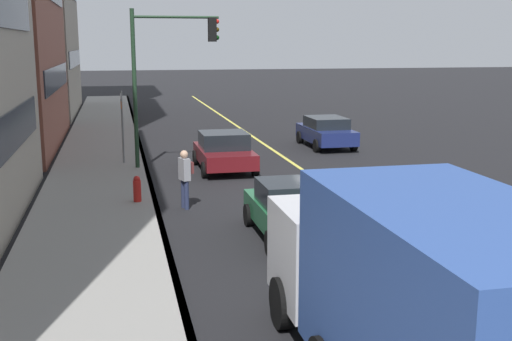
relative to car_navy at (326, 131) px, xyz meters
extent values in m
plane|color=black|center=(-9.14, 2.67, -0.75)|extent=(200.00, 200.00, 0.00)
cube|color=gray|center=(-9.14, 10.37, -0.67)|extent=(80.00, 3.63, 0.15)
cube|color=slate|center=(-9.14, 8.63, -0.67)|extent=(80.00, 0.16, 0.15)
cube|color=#D8CC4C|center=(-9.14, 2.67, -0.74)|extent=(80.00, 0.16, 0.01)
cube|color=#262D38|center=(3.43, 12.36, 2.50)|extent=(11.45, 0.06, 1.10)
cube|color=#262D38|center=(18.47, 12.36, 3.04)|extent=(11.78, 0.06, 1.10)
cube|color=navy|center=(0.00, 0.00, -0.13)|extent=(4.09, 1.80, 0.64)
cube|color=black|center=(-0.01, 0.00, 0.43)|extent=(2.15, 1.66, 0.49)
cylinder|color=black|center=(-1.35, -0.88, -0.45)|extent=(0.60, 0.22, 0.60)
cylinder|color=black|center=(-1.35, 0.88, -0.45)|extent=(0.60, 0.22, 0.60)
cylinder|color=black|center=(1.35, -0.88, -0.45)|extent=(0.60, 0.22, 0.60)
cylinder|color=black|center=(1.35, 0.88, -0.45)|extent=(0.60, 0.22, 0.60)
cube|color=#1E6038|center=(-13.42, 5.40, -0.16)|extent=(3.82, 1.82, 0.57)
cube|color=black|center=(-13.35, 5.40, 0.41)|extent=(1.59, 1.67, 0.57)
cylinder|color=black|center=(-12.16, 6.29, -0.45)|extent=(0.60, 0.22, 0.60)
cylinder|color=black|center=(-12.16, 4.51, -0.45)|extent=(0.60, 0.22, 0.60)
cylinder|color=black|center=(-14.68, 6.29, -0.45)|extent=(0.60, 0.22, 0.60)
cylinder|color=black|center=(-14.68, 4.51, -0.45)|extent=(0.60, 0.22, 0.60)
cube|color=#591116|center=(-4.47, 5.65, -0.17)|extent=(3.94, 1.93, 0.56)
cube|color=black|center=(-4.40, 5.65, 0.42)|extent=(1.82, 1.77, 0.62)
cylinder|color=black|center=(-3.17, 6.60, -0.45)|extent=(0.60, 0.22, 0.60)
cylinder|color=black|center=(-3.17, 4.71, -0.45)|extent=(0.60, 0.22, 0.60)
cylinder|color=black|center=(-5.78, 6.60, -0.45)|extent=(0.60, 0.22, 0.60)
cylinder|color=black|center=(-5.78, 4.71, -0.45)|extent=(0.60, 0.22, 0.60)
cube|color=silver|center=(-18.39, 5.86, 0.54)|extent=(1.91, 2.39, 1.68)
cube|color=#2D4C93|center=(-21.87, 5.86, 0.98)|extent=(4.75, 2.39, 2.56)
cylinder|color=black|center=(-18.39, 7.00, -0.30)|extent=(0.90, 0.28, 0.90)
cylinder|color=black|center=(-18.39, 4.71, -0.30)|extent=(0.90, 0.28, 0.90)
cylinder|color=#262D4C|center=(-10.09, 7.74, -0.31)|extent=(0.18, 0.18, 0.87)
cylinder|color=#262D4C|center=(-9.87, 7.81, -0.31)|extent=(0.18, 0.18, 0.87)
cube|color=gray|center=(-9.98, 7.78, 0.45)|extent=(0.46, 0.34, 0.65)
sphere|color=tan|center=(-9.98, 7.78, 0.89)|extent=(0.24, 0.24, 0.24)
cube|color=#592626|center=(-9.93, 7.61, 0.48)|extent=(0.30, 0.23, 0.34)
cylinder|color=#1E3823|center=(-3.95, 8.95, 2.30)|extent=(0.16, 0.16, 6.10)
cylinder|color=#1E3823|center=(-3.95, 7.34, 5.05)|extent=(0.10, 3.22, 0.10)
cube|color=black|center=(-3.95, 5.98, 4.60)|extent=(0.28, 0.30, 0.90)
sphere|color=red|center=(-3.95, 5.80, 4.90)|extent=(0.18, 0.18, 0.18)
sphere|color=#392905|center=(-3.95, 5.80, 4.60)|extent=(0.18, 0.18, 0.18)
sphere|color=black|center=(-3.95, 5.80, 4.30)|extent=(0.18, 0.18, 0.18)
cylinder|color=slate|center=(-2.85, 9.45, 0.76)|extent=(0.08, 0.08, 3.01)
cube|color=white|center=(-2.85, 9.47, 2.06)|extent=(0.60, 0.02, 0.20)
cube|color=#DB5919|center=(-2.85, 9.47, 1.71)|extent=(0.44, 0.02, 0.28)
cylinder|color=red|center=(-9.40, 9.15, -0.35)|extent=(0.24, 0.24, 0.80)
sphere|color=red|center=(-9.40, 9.15, 0.09)|extent=(0.20, 0.20, 0.20)
camera|label=1|loc=(-28.26, 9.66, 4.09)|focal=44.35mm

